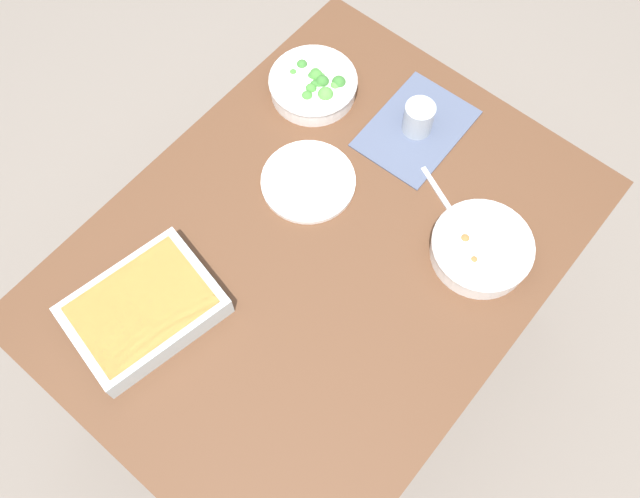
% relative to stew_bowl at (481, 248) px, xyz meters
% --- Properties ---
extents(ground_plane, '(6.00, 6.00, 0.00)m').
position_rel_stew_bowl_xyz_m(ground_plane, '(0.21, -0.28, -0.77)').
color(ground_plane, slate).
extents(dining_table, '(1.20, 0.90, 0.74)m').
position_rel_stew_bowl_xyz_m(dining_table, '(0.21, -0.28, -0.12)').
color(dining_table, brown).
rests_on(dining_table, ground_plane).
extents(placemat, '(0.29, 0.21, 0.00)m').
position_rel_stew_bowl_xyz_m(placemat, '(-0.18, -0.30, -0.03)').
color(placemat, '#4C5670').
rests_on(placemat, dining_table).
extents(stew_bowl, '(0.22, 0.22, 0.06)m').
position_rel_stew_bowl_xyz_m(stew_bowl, '(0.00, 0.00, 0.00)').
color(stew_bowl, white).
rests_on(stew_bowl, dining_table).
extents(broccoli_bowl, '(0.22, 0.22, 0.07)m').
position_rel_stew_bowl_xyz_m(broccoli_bowl, '(-0.11, -0.56, -0.00)').
color(broccoli_bowl, white).
rests_on(broccoli_bowl, dining_table).
extents(baking_dish, '(0.34, 0.27, 0.06)m').
position_rel_stew_bowl_xyz_m(baking_dish, '(0.57, -0.46, 0.00)').
color(baking_dish, silver).
rests_on(baking_dish, dining_table).
extents(drink_cup, '(0.07, 0.07, 0.08)m').
position_rel_stew_bowl_xyz_m(drink_cup, '(-0.18, -0.30, 0.01)').
color(drink_cup, '#B2BCC6').
rests_on(drink_cup, dining_table).
extents(side_plate, '(0.22, 0.22, 0.01)m').
position_rel_stew_bowl_xyz_m(side_plate, '(0.10, -0.41, -0.03)').
color(side_plate, white).
rests_on(side_plate, dining_table).
extents(spoon_by_stew, '(0.09, 0.17, 0.01)m').
position_rel_stew_bowl_xyz_m(spoon_by_stew, '(-0.05, -0.12, -0.03)').
color(spoon_by_stew, silver).
rests_on(spoon_by_stew, dining_table).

